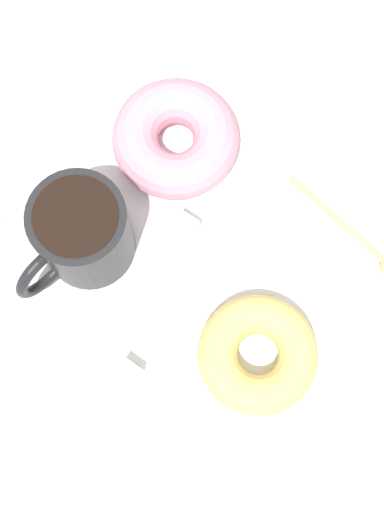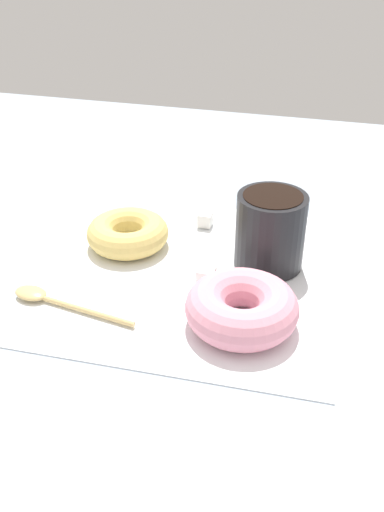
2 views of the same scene
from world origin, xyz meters
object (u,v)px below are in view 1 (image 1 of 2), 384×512
object	(u,v)px
donut_far	(176,139)
coffee_cup	(81,233)
donut_near_cup	(258,354)
sugar_cube	(185,227)
sugar_cube_extra	(129,373)
spoon	(380,256)

from	to	relation	value
donut_far	coffee_cup	bearing A→B (deg)	175.72
coffee_cup	donut_near_cup	distance (cm)	17.05
donut_near_cup	sugar_cube	world-z (taller)	donut_near_cup
sugar_cube	sugar_cube_extra	distance (cm)	13.00
donut_far	sugar_cube_extra	xyz separation A→B (cm)	(-18.43, -8.22, -1.14)
donut_far	spoon	bearing A→B (deg)	-85.44
coffee_cup	donut_far	size ratio (longest dim) A/B	1.00
donut_far	spoon	xyz separation A→B (cm)	(1.59, -19.92, -1.59)
donut_far	sugar_cube_extra	size ratio (longest dim) A/B	6.46
donut_near_cup	donut_far	distance (cm)	19.58
coffee_cup	sugar_cube_extra	world-z (taller)	coffee_cup
donut_near_cup	spoon	size ratio (longest dim) A/B	0.69
spoon	sugar_cube_extra	distance (cm)	23.19
coffee_cup	spoon	world-z (taller)	coffee_cup
coffee_cup	sugar_cube_extra	bearing A→B (deg)	-126.34
donut_near_cup	donut_far	xyz separation A→B (cm)	(11.37, 15.93, 0.37)
coffee_cup	sugar_cube_extra	distance (cm)	11.85
donut_near_cup	sugar_cube_extra	distance (cm)	10.48
sugar_cube	sugar_cube_extra	xyz separation A→B (cm)	(-12.59, -3.25, -0.08)
donut_near_cup	spoon	distance (cm)	13.61
coffee_cup	spoon	distance (cm)	25.03
coffee_cup	donut_near_cup	size ratio (longest dim) A/B	1.13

